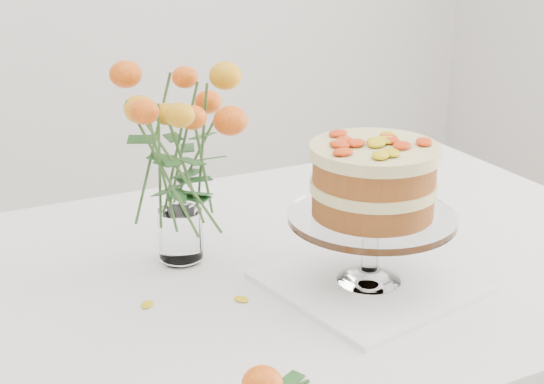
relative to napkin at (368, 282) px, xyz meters
The scene contains 9 objects.
table 0.19m from the napkin, 122.39° to the left, with size 1.43×0.93×0.76m.
napkin is the anchor object (origin of this frame).
cake_stand 0.17m from the napkin, ahead, with size 0.27×0.27×0.24m.
rose_vase 0.40m from the napkin, 137.99° to the left, with size 0.28×0.28×0.39m.
loose_rose_far 0.36m from the napkin, 145.09° to the right, with size 0.10×0.05×0.05m.
stray_petal_a 0.22m from the napkin, 168.15° to the left, with size 0.03×0.02×0.00m, color #DFBC0E.
stray_petal_b 0.11m from the napkin, behind, with size 0.03×0.02×0.00m, color #DFBC0E.
stray_petal_c 0.08m from the napkin, 153.58° to the right, with size 0.03×0.02×0.00m, color #DFBC0E.
stray_petal_d 0.36m from the napkin, 164.97° to the left, with size 0.03×0.02×0.00m, color #DFBC0E.
Camera 1 is at (-0.55, -1.08, 1.34)m, focal length 50.00 mm.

